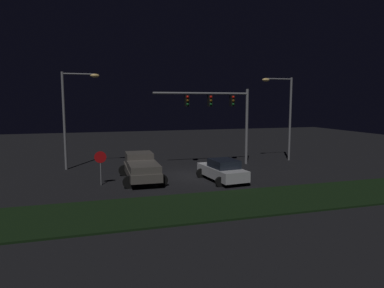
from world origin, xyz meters
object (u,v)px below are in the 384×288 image
pickup_truck (141,166)px  car_sedan (222,170)px  street_lamp_left (72,108)px  street_lamp_right (284,108)px  traffic_signal_gantry (221,108)px  stop_sign (100,161)px

pickup_truck → car_sedan: (5.31, -1.78, -0.26)m
street_lamp_left → street_lamp_right: (18.37, -1.16, -0.06)m
traffic_signal_gantry → stop_sign: traffic_signal_gantry is taller
traffic_signal_gantry → stop_sign: 11.47m
traffic_signal_gantry → street_lamp_left: size_ratio=1.08×
car_sedan → street_lamp_right: bearing=-60.0°
traffic_signal_gantry → street_lamp_left: street_lamp_left is taller
pickup_truck → street_lamp_left: 8.24m
traffic_signal_gantry → car_sedan: bearing=-109.8°
pickup_truck → car_sedan: size_ratio=1.19×
stop_sign → car_sedan: bearing=-7.9°
pickup_truck → street_lamp_left: size_ratio=0.70×
car_sedan → traffic_signal_gantry: bearing=-26.1°
stop_sign → street_lamp_left: bearing=106.8°
car_sedan → street_lamp_left: street_lamp_left is taller
street_lamp_right → stop_sign: (-16.49, -5.09, -3.31)m
street_lamp_right → stop_sign: street_lamp_right is taller
pickup_truck → street_lamp_left: street_lamp_left is taller
street_lamp_left → stop_sign: size_ratio=3.47×
street_lamp_left → pickup_truck: bearing=-50.5°
car_sedan → stop_sign: 8.15m
pickup_truck → car_sedan: bearing=-107.5°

